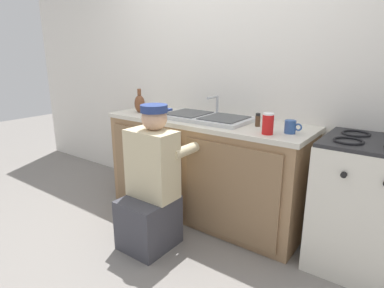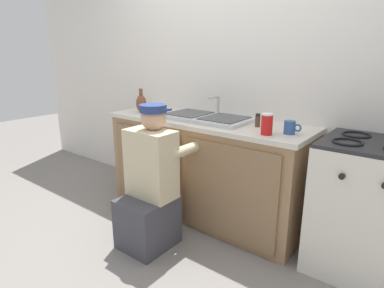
% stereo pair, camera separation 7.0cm
% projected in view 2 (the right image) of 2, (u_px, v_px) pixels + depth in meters
% --- Properties ---
extents(ground_plane, '(12.00, 12.00, 0.00)m').
position_uv_depth(ground_plane, '(185.00, 225.00, 2.83)').
color(ground_plane, gray).
extents(back_wall, '(6.00, 0.10, 2.50)m').
position_uv_depth(back_wall, '(228.00, 77.00, 2.98)').
color(back_wall, silver).
rests_on(back_wall, ground_plane).
extents(counter_cabinet, '(1.83, 0.62, 0.87)m').
position_uv_depth(counter_cabinet, '(205.00, 170.00, 2.93)').
color(counter_cabinet, '#997551').
rests_on(counter_cabinet, ground_plane).
extents(countertop, '(1.87, 0.62, 0.04)m').
position_uv_depth(countertop, '(206.00, 121.00, 2.81)').
color(countertop, beige).
rests_on(countertop, counter_cabinet).
extents(sink_double_basin, '(0.80, 0.44, 0.19)m').
position_uv_depth(sink_double_basin, '(206.00, 117.00, 2.80)').
color(sink_double_basin, silver).
rests_on(sink_double_basin, countertop).
extents(stove_range, '(0.64, 0.62, 0.93)m').
position_uv_depth(stove_range, '(366.00, 208.00, 2.15)').
color(stove_range, silver).
rests_on(stove_range, ground_plane).
extents(plumber_person, '(0.42, 0.61, 1.10)m').
position_uv_depth(plumber_person, '(150.00, 189.00, 2.45)').
color(plumber_person, '#3F3F47').
rests_on(plumber_person, ground_plane).
extents(spice_bottle_pepper, '(0.04, 0.04, 0.10)m').
position_uv_depth(spice_bottle_pepper, '(258.00, 120.00, 2.51)').
color(spice_bottle_pepper, '#513823').
rests_on(spice_bottle_pepper, countertop).
extents(soda_cup_red, '(0.08, 0.08, 0.15)m').
position_uv_depth(soda_cup_red, '(267.00, 124.00, 2.26)').
color(soda_cup_red, red).
rests_on(soda_cup_red, countertop).
extents(vase_decorative, '(0.10, 0.10, 0.23)m').
position_uv_depth(vase_decorative, '(141.00, 103.00, 3.11)').
color(vase_decorative, brown).
rests_on(vase_decorative, countertop).
extents(coffee_mug, '(0.13, 0.08, 0.10)m').
position_uv_depth(coffee_mug, '(290.00, 127.00, 2.28)').
color(coffee_mug, '#335699').
rests_on(coffee_mug, countertop).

